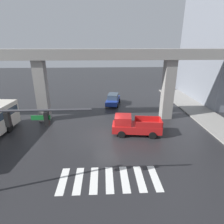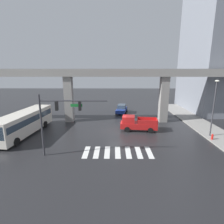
{
  "view_description": "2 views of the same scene",
  "coord_description": "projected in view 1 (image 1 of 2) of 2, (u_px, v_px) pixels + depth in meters",
  "views": [
    {
      "loc": [
        -0.35,
        -17.18,
        9.17
      ],
      "look_at": [
        0.53,
        0.74,
        2.54
      ],
      "focal_mm": 29.87,
      "sensor_mm": 36.0,
      "label": 1
    },
    {
      "loc": [
        -0.47,
        -23.46,
        8.39
      ],
      "look_at": [
        -0.65,
        0.95,
        2.62
      ],
      "focal_mm": 28.47,
      "sensor_mm": 36.0,
      "label": 2
    }
  ],
  "objects": [
    {
      "name": "elevated_overpass",
      "position": [
        106.0,
        61.0,
        21.69
      ],
      "size": [
        51.11,
        1.89,
        8.58
      ],
      "color": "gray",
      "rests_on": "ground"
    },
    {
      "name": "pickup_truck",
      "position": [
        134.0,
        126.0,
        19.69
      ],
      "size": [
        5.29,
        2.53,
        2.08
      ],
      "color": "red",
      "rests_on": "ground"
    },
    {
      "name": "crosswalk_stripes",
      "position": [
        109.0,
        179.0,
        13.35
      ],
      "size": [
        7.15,
        2.8,
        0.01
      ],
      "color": "silver",
      "rests_on": "ground"
    },
    {
      "name": "sidewalk_east",
      "position": [
        220.0,
        126.0,
        21.74
      ],
      "size": [
        4.0,
        36.0,
        0.15
      ],
      "primitive_type": "cube",
      "color": "gray",
      "rests_on": "ground"
    },
    {
      "name": "sedan_blue",
      "position": [
        113.0,
        99.0,
        29.42
      ],
      "size": [
        2.57,
        4.56,
        1.72
      ],
      "color": "#1E3899",
      "rests_on": "ground"
    },
    {
      "name": "traffic_signal_mast",
      "position": [
        12.0,
        130.0,
        10.89
      ],
      "size": [
        6.49,
        0.32,
        6.2
      ],
      "color": "#38383D",
      "rests_on": "ground"
    },
    {
      "name": "ground_plane",
      "position": [
        107.0,
        137.0,
        19.29
      ],
      "size": [
        120.0,
        120.0,
        0.0
      ],
      "primitive_type": "plane",
      "color": "#232326"
    }
  ]
}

